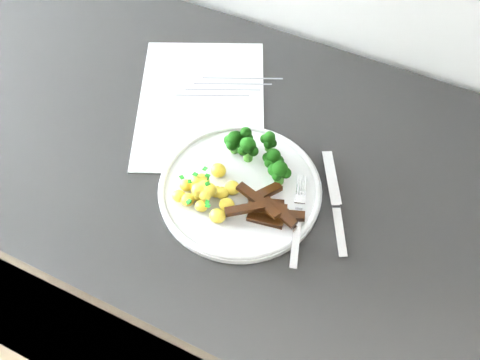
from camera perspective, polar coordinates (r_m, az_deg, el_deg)
name	(u,v)px	position (r m, az deg, el deg)	size (l,w,h in m)	color
counter	(262,293)	(1.30, 2.30, -11.51)	(2.51, 0.63, 0.94)	black
recipe_paper	(201,102)	(0.99, -3.99, 7.98)	(0.33, 0.38, 0.00)	white
plate	(240,188)	(0.86, 0.00, -0.88)	(0.26, 0.26, 0.01)	white
broccoli	(259,151)	(0.87, 1.95, 3.01)	(0.12, 0.08, 0.06)	#326F1D
potatoes	(207,192)	(0.84, -3.37, -1.20)	(0.10, 0.10, 0.04)	#E0C24A
beef_strips	(267,208)	(0.83, 2.81, -2.87)	(0.11, 0.10, 0.03)	black
fork	(297,223)	(0.82, 5.94, -4.47)	(0.06, 0.16, 0.01)	silver
knife	(337,215)	(0.85, 9.92, -3.53)	(0.10, 0.17, 0.02)	silver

